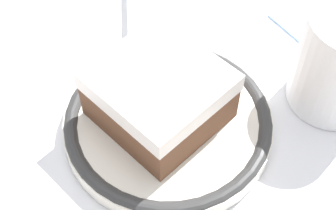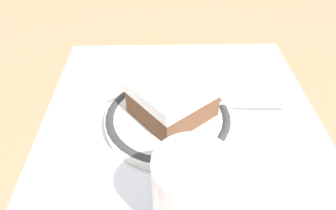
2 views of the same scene
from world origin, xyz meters
TOP-DOWN VIEW (x-y plane):
  - ground_plane at (0.00, 0.00)m, footprint 2.40×2.40m
  - placemat at (0.00, 0.00)m, footprint 0.46×0.41m
  - plate at (0.00, 0.02)m, footprint 0.18×0.18m
  - cake_slice at (0.01, 0.01)m, footprint 0.13×0.14m
  - spoon at (0.02, -0.06)m, footprint 0.03×0.15m
  - napkin at (0.13, -0.09)m, footprint 0.16×0.16m
  - sugar_packet at (-0.15, -0.10)m, footprint 0.05×0.06m

SIDE VIEW (x-z plane):
  - ground_plane at x=0.00m, z-range 0.00..0.00m
  - placemat at x=0.00m, z-range 0.00..0.00m
  - napkin at x=0.13m, z-range 0.00..0.00m
  - sugar_packet at x=-0.15m, z-range 0.00..0.01m
  - plate at x=0.00m, z-range 0.00..0.02m
  - spoon at x=0.02m, z-range 0.02..0.03m
  - cake_slice at x=0.01m, z-range 0.02..0.07m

